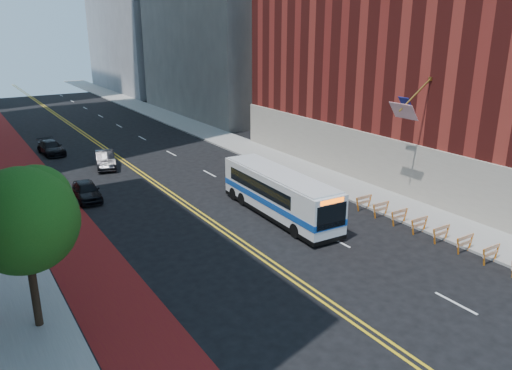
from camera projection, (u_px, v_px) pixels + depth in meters
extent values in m
plane|color=black|center=(345.00, 314.00, 21.50)|extent=(160.00, 160.00, 0.00)
cube|color=gray|center=(236.00, 143.00, 51.69)|extent=(4.00, 140.00, 0.15)
cube|color=maroon|center=(27.00, 174.00, 41.47)|extent=(3.60, 140.00, 0.01)
cube|color=gold|center=(121.00, 161.00, 45.51)|extent=(0.14, 140.00, 0.01)
cube|color=gold|center=(124.00, 160.00, 45.69)|extent=(0.14, 140.00, 0.01)
cube|color=silver|center=(456.00, 303.00, 22.34)|extent=(0.14, 2.20, 0.01)
cube|color=silver|center=(337.00, 241.00, 28.76)|extent=(0.14, 2.20, 0.01)
cube|color=silver|center=(262.00, 201.00, 35.19)|extent=(0.14, 2.20, 0.01)
cube|color=silver|center=(209.00, 173.00, 41.62)|extent=(0.14, 2.20, 0.01)
cube|color=silver|center=(171.00, 153.00, 48.04)|extent=(0.14, 2.20, 0.01)
cube|color=silver|center=(142.00, 138.00, 54.47)|extent=(0.14, 2.20, 0.01)
cube|color=silver|center=(119.00, 126.00, 60.89)|extent=(0.14, 2.20, 0.01)
cube|color=silver|center=(101.00, 116.00, 67.32)|extent=(0.14, 2.20, 0.01)
cube|color=silver|center=(85.00, 108.00, 73.74)|extent=(0.14, 2.20, 0.01)
cube|color=silver|center=(72.00, 101.00, 80.17)|extent=(0.14, 2.20, 0.01)
cube|color=silver|center=(61.00, 95.00, 86.59)|extent=(0.14, 2.20, 0.01)
cube|color=silver|center=(52.00, 90.00, 93.02)|extent=(0.14, 2.20, 0.01)
cube|color=maroon|center=(460.00, 36.00, 38.95)|extent=(16.00, 36.00, 22.00)
cube|color=#9E9384|center=(379.00, 161.00, 37.68)|extent=(0.50, 36.00, 4.00)
cube|color=black|center=(445.00, 194.00, 33.19)|extent=(0.35, 2.80, 2.20)
cube|color=black|center=(369.00, 170.00, 38.81)|extent=(0.35, 2.80, 2.20)
cube|color=black|center=(313.00, 151.00, 44.43)|extent=(0.35, 2.80, 2.20)
cube|color=#A57F33|center=(431.00, 79.00, 32.46)|extent=(0.25, 0.25, 0.25)
cylinder|color=#A57F33|center=(416.00, 94.00, 32.05)|extent=(2.85, 0.12, 2.05)
cube|color=#B21419|center=(403.00, 111.00, 31.85)|extent=(0.75, 1.90, 1.05)
cube|color=navy|center=(405.00, 101.00, 32.32)|extent=(0.39, 0.85, 0.52)
cube|color=orange|center=(484.00, 257.00, 25.60)|extent=(0.32, 0.06, 0.99)
cube|color=orange|center=(497.00, 252.00, 26.16)|extent=(0.32, 0.06, 0.99)
cube|color=orange|center=(492.00, 248.00, 25.75)|extent=(1.25, 0.05, 0.22)
cube|color=orange|center=(491.00, 254.00, 25.86)|extent=(1.25, 0.05, 0.18)
cube|color=orange|center=(458.00, 247.00, 26.84)|extent=(0.32, 0.06, 0.99)
cube|color=orange|center=(471.00, 242.00, 27.40)|extent=(0.32, 0.06, 0.99)
cube|color=orange|center=(465.00, 237.00, 27.00)|extent=(1.25, 0.05, 0.22)
cube|color=orange|center=(465.00, 243.00, 27.11)|extent=(1.25, 0.05, 0.18)
cube|color=orange|center=(434.00, 237.00, 28.09)|extent=(0.32, 0.06, 0.99)
cube|color=orange|center=(447.00, 232.00, 28.65)|extent=(0.32, 0.06, 0.99)
cube|color=orange|center=(441.00, 228.00, 28.24)|extent=(1.25, 0.05, 0.22)
cube|color=orange|center=(441.00, 234.00, 28.35)|extent=(1.25, 0.05, 0.18)
cube|color=orange|center=(413.00, 228.00, 29.33)|extent=(0.32, 0.06, 0.99)
cube|color=orange|center=(425.00, 224.00, 29.89)|extent=(0.32, 0.06, 0.99)
cube|color=orange|center=(420.00, 219.00, 29.49)|extent=(1.25, 0.05, 0.22)
cube|color=orange|center=(419.00, 225.00, 29.60)|extent=(1.25, 0.05, 0.18)
cube|color=orange|center=(393.00, 219.00, 30.58)|extent=(0.32, 0.06, 0.99)
cube|color=orange|center=(405.00, 216.00, 31.14)|extent=(0.32, 0.06, 0.99)
cube|color=orange|center=(400.00, 211.00, 30.73)|extent=(1.25, 0.05, 0.22)
cube|color=orange|center=(399.00, 217.00, 30.84)|extent=(1.25, 0.05, 0.18)
cube|color=orange|center=(374.00, 212.00, 31.82)|extent=(0.32, 0.06, 0.99)
cube|color=orange|center=(387.00, 208.00, 32.38)|extent=(0.32, 0.06, 0.99)
cube|color=orange|center=(381.00, 204.00, 31.98)|extent=(1.25, 0.05, 0.22)
cube|color=orange|center=(381.00, 209.00, 32.09)|extent=(1.25, 0.05, 0.18)
cube|color=orange|center=(357.00, 204.00, 33.07)|extent=(0.32, 0.06, 0.99)
cube|color=orange|center=(370.00, 201.00, 33.63)|extent=(0.32, 0.06, 0.99)
cube|color=orange|center=(364.00, 197.00, 33.22)|extent=(1.25, 0.05, 0.22)
cube|color=orange|center=(364.00, 202.00, 33.33)|extent=(1.25, 0.05, 0.18)
cylinder|color=black|center=(34.00, 290.00, 20.03)|extent=(0.32, 0.32, 3.20)
sphere|color=#12400D|center=(24.00, 221.00, 19.10)|extent=(4.20, 4.20, 4.20)
sphere|color=#12400D|center=(36.00, 200.00, 19.54)|extent=(2.80, 2.80, 2.80)
sphere|color=#12400D|center=(9.00, 216.00, 18.48)|extent=(2.40, 2.40, 2.40)
cube|color=silver|center=(279.00, 193.00, 31.99)|extent=(2.69, 10.73, 2.53)
cube|color=#11419C|center=(279.00, 199.00, 32.10)|extent=(2.72, 10.77, 0.40)
cube|color=black|center=(273.00, 184.00, 32.44)|extent=(2.62, 7.54, 0.84)
cube|color=black|center=(331.00, 216.00, 27.57)|extent=(2.03, 0.16, 1.42)
cube|color=black|center=(240.00, 168.00, 36.22)|extent=(1.85, 0.15, 0.89)
cube|color=#FF5905|center=(332.00, 201.00, 27.29)|extent=(1.62, 0.13, 0.27)
cube|color=silver|center=(280.00, 173.00, 31.58)|extent=(2.55, 10.19, 0.11)
cube|color=black|center=(279.00, 211.00, 32.38)|extent=(2.72, 10.76, 0.27)
cylinder|color=black|center=(296.00, 231.00, 29.04)|extent=(0.30, 0.90, 0.89)
cylinder|color=black|center=(324.00, 224.00, 30.04)|extent=(0.30, 0.90, 0.89)
cylinder|color=black|center=(243.00, 199.00, 34.28)|extent=(0.30, 0.90, 0.89)
cylinder|color=black|center=(269.00, 194.00, 35.29)|extent=(0.30, 0.90, 0.89)
cylinder|color=black|center=(234.00, 194.00, 35.33)|extent=(0.30, 0.90, 0.89)
cylinder|color=black|center=(259.00, 189.00, 36.34)|extent=(0.30, 0.90, 0.89)
imported|color=black|center=(87.00, 191.00, 35.23)|extent=(1.81, 4.03, 1.34)
imported|color=black|center=(105.00, 160.00, 43.10)|extent=(2.45, 4.60, 1.44)
imported|color=black|center=(51.00, 148.00, 47.56)|extent=(2.15, 4.54, 1.28)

